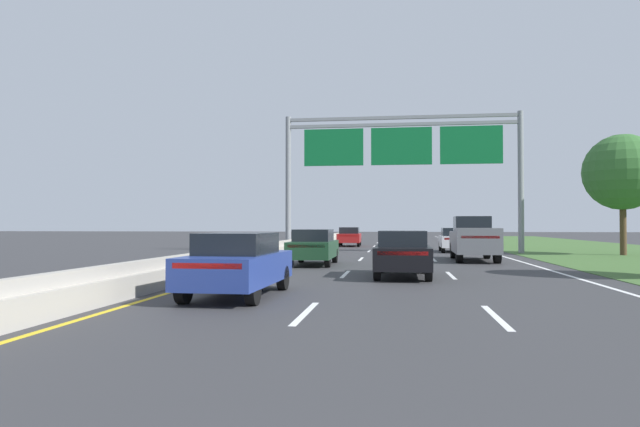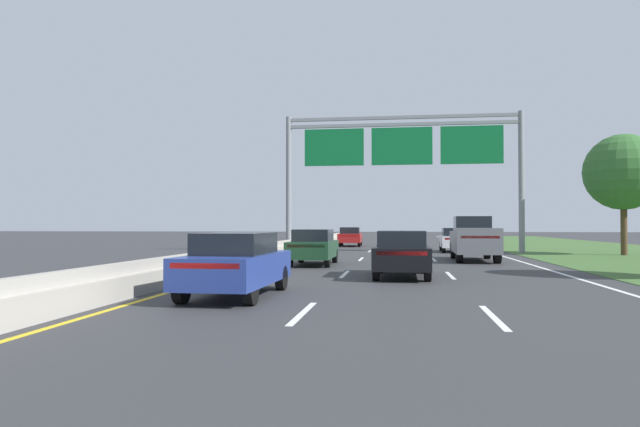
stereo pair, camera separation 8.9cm
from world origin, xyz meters
name	(u,v)px [view 1 (the left image)]	position (x,y,z in m)	size (l,w,h in m)	color
ground_plane	(397,253)	(0.00, 35.00, 0.00)	(220.00, 220.00, 0.00)	#333335
lane_striping	(397,253)	(0.00, 34.54, 0.00)	(11.96, 106.00, 0.01)	white
grass_verge_right	(634,255)	(13.95, 35.00, 0.01)	(14.00, 110.00, 0.02)	#3D602D
median_barrier_concrete	(293,247)	(-6.60, 35.00, 0.35)	(0.60, 110.00, 0.85)	#A8A399
overhead_sign_gantry	(401,153)	(0.30, 35.59, 6.34)	(15.06, 0.42, 8.87)	gray
pickup_truck_grey	(474,239)	(3.75, 27.99, 1.07)	(2.15, 5.45, 2.20)	slate
car_blue_left_lane_sedan	(238,263)	(-3.93, 12.88, 0.82)	(1.91, 4.44, 1.57)	navy
car_black_centre_lane_sedan	(402,253)	(0.17, 18.74, 0.82)	(1.86, 4.42, 1.57)	black
car_white_right_lane_sedan	(454,239)	(3.72, 37.07, 0.82)	(1.93, 4.44, 1.57)	silver
car_red_left_lane_sedan	(349,236)	(-3.89, 46.15, 0.82)	(1.93, 4.44, 1.57)	maroon
car_darkgreen_left_lane_sedan	(314,246)	(-3.68, 24.08, 0.82)	(1.85, 4.41, 1.57)	#193D23
roadside_tree_mid	(623,172)	(12.99, 34.04, 4.82)	(4.40, 4.40, 7.04)	#4C3823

